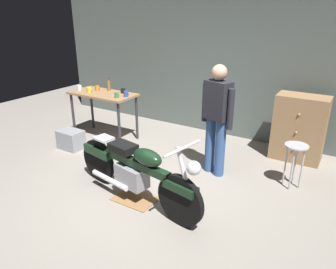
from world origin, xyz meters
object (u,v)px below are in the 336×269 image
object	(u,v)px
person_standing	(217,116)
wooden_dresser	(299,128)
mug_white_ceramic	(79,88)
mug_yellow_tall	(89,90)
mug_green_speckled	(117,95)
shop_stool	(295,154)
storage_bin	(71,140)
mug_orange_travel	(97,88)
mug_black_matte	(123,91)
bottle	(109,86)
motorcycle	(135,170)
mug_blue_enamel	(126,94)

from	to	relation	value
person_standing	wooden_dresser	bearing A→B (deg)	-111.64
wooden_dresser	mug_white_ceramic	size ratio (longest dim) A/B	9.03
mug_yellow_tall	mug_white_ceramic	size ratio (longest dim) A/B	0.99
mug_green_speckled	shop_stool	bearing A→B (deg)	2.21
storage_bin	mug_orange_travel	xyz separation A→B (m)	(-0.08, 0.85, 0.78)
wooden_dresser	storage_bin	distance (m)	3.97
mug_black_matte	mug_white_ceramic	bearing A→B (deg)	-161.88
person_standing	bottle	bearing A→B (deg)	7.56
wooden_dresser	mug_yellow_tall	xyz separation A→B (m)	(-3.65, -1.07, 0.40)
motorcycle	wooden_dresser	distance (m)	2.88
shop_stool	motorcycle	bearing A→B (deg)	-138.69
person_standing	mug_blue_enamel	distance (m)	1.90
mug_orange_travel	wooden_dresser	bearing A→B (deg)	13.28
mug_yellow_tall	mug_orange_travel	size ratio (longest dim) A/B	1.04
person_standing	mug_green_speckled	size ratio (longest dim) A/B	15.77
mug_black_matte	mug_blue_enamel	bearing A→B (deg)	-40.59
wooden_dresser	mug_black_matte	size ratio (longest dim) A/B	9.24
mug_white_ceramic	bottle	xyz separation A→B (m)	(0.51, 0.28, 0.05)
mug_black_matte	mug_white_ceramic	xyz separation A→B (m)	(-0.86, -0.28, 0.01)
mug_green_speckled	bottle	distance (m)	0.59
person_standing	mug_white_ceramic	world-z (taller)	person_standing
mug_orange_travel	mug_green_speckled	distance (m)	0.74
shop_stool	mug_orange_travel	world-z (taller)	mug_orange_travel
storage_bin	mug_yellow_tall	size ratio (longest dim) A/B	3.63
bottle	mug_black_matte	bearing A→B (deg)	-0.39
shop_stool	mug_blue_enamel	distance (m)	3.03
wooden_dresser	mug_orange_travel	size ratio (longest dim) A/B	9.48
shop_stool	mug_black_matte	size ratio (longest dim) A/B	5.38
shop_stool	person_standing	bearing A→B (deg)	-169.27
mug_blue_enamel	shop_stool	bearing A→B (deg)	-0.49
mug_yellow_tall	wooden_dresser	bearing A→B (deg)	16.31
person_standing	mug_green_speckled	xyz separation A→B (m)	(-1.98, 0.09, 0.02)
storage_bin	mug_yellow_tall	world-z (taller)	mug_yellow_tall
mug_yellow_tall	mug_green_speckled	xyz separation A→B (m)	(0.71, -0.03, -0.00)
motorcycle	mug_black_matte	xyz separation A→B (m)	(-1.55, 1.68, 0.50)
shop_stool	mug_black_matte	distance (m)	3.26
motorcycle	storage_bin	xyz separation A→B (m)	(-2.04, 0.74, -0.28)
mug_white_ceramic	shop_stool	bearing A→B (deg)	0.94
mug_orange_travel	mug_green_speckled	bearing A→B (deg)	-18.95
shop_stool	bottle	bearing A→B (deg)	176.51
wooden_dresser	mug_blue_enamel	bearing A→B (deg)	-161.50
mug_orange_travel	motorcycle	bearing A→B (deg)	-36.87
mug_blue_enamel	mug_white_ceramic	world-z (taller)	mug_blue_enamel
motorcycle	mug_yellow_tall	distance (m)	2.58
shop_stool	mug_black_matte	world-z (taller)	mug_black_matte
shop_stool	mug_green_speckled	size ratio (longest dim) A/B	6.04
mug_white_ceramic	mug_green_speckled	distance (m)	0.99
mug_white_ceramic	mug_orange_travel	bearing A→B (deg)	32.51
motorcycle	mug_orange_travel	xyz separation A→B (m)	(-2.12, 1.59, 0.50)
person_standing	bottle	size ratio (longest dim) A/B	6.93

